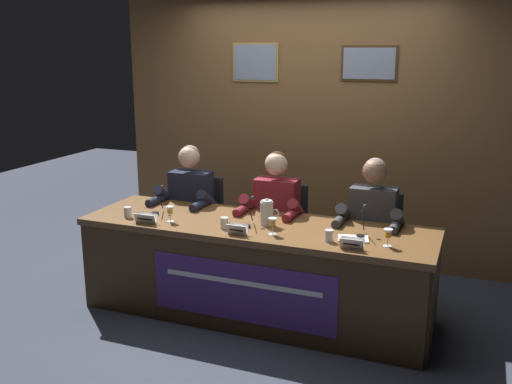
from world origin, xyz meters
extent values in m
plane|color=#383D4C|center=(0.00, 0.00, 0.00)|extent=(12.00, 12.00, 0.00)
cube|color=brown|center=(0.00, 1.45, 1.30)|extent=(3.94, 0.12, 2.60)
cube|color=tan|center=(-0.55, 1.39, 1.93)|extent=(0.48, 0.02, 0.37)
cube|color=#8C99AD|center=(-0.55, 1.38, 1.93)|extent=(0.44, 0.01, 0.33)
cube|color=#4C3319|center=(0.55, 1.39, 1.93)|extent=(0.51, 0.02, 0.32)
cube|color=#8C99AD|center=(0.55, 1.38, 1.93)|extent=(0.47, 0.01, 0.28)
cube|color=brown|center=(0.00, 0.00, 0.72)|extent=(2.74, 0.81, 0.05)
cube|color=#402A16|center=(0.00, -0.39, 0.35)|extent=(2.68, 0.04, 0.70)
cube|color=#402A16|center=(-1.32, 0.00, 0.35)|extent=(0.08, 0.73, 0.70)
cube|color=#402A16|center=(1.32, 0.00, 0.35)|extent=(0.08, 0.73, 0.70)
cube|color=#4C2D7A|center=(0.05, -0.41, 0.35)|extent=(1.42, 0.01, 0.45)
cube|color=white|center=(0.05, -0.41, 0.43)|extent=(1.20, 0.00, 0.04)
cylinder|color=black|center=(-0.81, 0.51, 0.01)|extent=(0.44, 0.44, 0.02)
cylinder|color=black|center=(-0.81, 0.51, 0.23)|extent=(0.05, 0.05, 0.41)
cube|color=#232328|center=(-0.81, 0.51, 0.45)|extent=(0.44, 0.44, 0.03)
cube|color=#232328|center=(-0.81, 0.71, 0.69)|extent=(0.40, 0.05, 0.44)
cylinder|color=black|center=(-0.91, 0.16, 0.23)|extent=(0.10, 0.10, 0.47)
cylinder|color=black|center=(-0.71, 0.16, 0.23)|extent=(0.10, 0.10, 0.47)
cylinder|color=black|center=(-0.91, 0.31, 0.52)|extent=(0.13, 0.34, 0.13)
cylinder|color=black|center=(-0.71, 0.31, 0.52)|extent=(0.13, 0.34, 0.13)
cube|color=#1E2338|center=(-0.81, 0.48, 0.76)|extent=(0.36, 0.20, 0.48)
sphere|color=beige|center=(-0.81, 0.46, 1.13)|extent=(0.19, 0.19, 0.19)
sphere|color=gray|center=(-0.81, 0.47, 1.15)|extent=(0.17, 0.17, 0.17)
cylinder|color=#1E2338|center=(-1.02, 0.38, 0.78)|extent=(0.09, 0.30, 0.25)
cylinder|color=#1E2338|center=(-0.60, 0.38, 0.78)|extent=(0.09, 0.30, 0.25)
cylinder|color=#1E2338|center=(-1.02, 0.22, 0.78)|extent=(0.07, 0.24, 0.07)
cylinder|color=#1E2338|center=(-0.60, 0.22, 0.78)|extent=(0.07, 0.24, 0.07)
cube|color=white|center=(-0.79, -0.33, 0.79)|extent=(0.18, 0.03, 0.08)
cube|color=white|center=(-0.79, -0.29, 0.79)|extent=(0.18, 0.03, 0.08)
cube|color=black|center=(-0.79, -0.33, 0.79)|extent=(0.13, 0.01, 0.01)
cylinder|color=white|center=(-0.64, -0.20, 0.75)|extent=(0.06, 0.06, 0.00)
cylinder|color=white|center=(-0.64, -0.20, 0.78)|extent=(0.01, 0.01, 0.05)
cone|color=white|center=(-0.64, -0.20, 0.84)|extent=(0.06, 0.06, 0.06)
cylinder|color=yellow|center=(-0.64, -0.20, 0.83)|extent=(0.04, 0.04, 0.04)
cylinder|color=silver|center=(-1.01, -0.22, 0.79)|extent=(0.06, 0.06, 0.08)
cylinder|color=silver|center=(-1.01, -0.22, 0.77)|extent=(0.05, 0.05, 0.05)
cylinder|color=black|center=(-0.85, -0.07, 0.76)|extent=(0.06, 0.06, 0.02)
cylinder|color=black|center=(-0.85, -0.01, 0.86)|extent=(0.01, 0.13, 0.18)
sphere|color=#2D2D2D|center=(-0.85, 0.05, 0.95)|extent=(0.03, 0.03, 0.03)
cylinder|color=black|center=(0.00, 0.51, 0.01)|extent=(0.44, 0.44, 0.02)
cylinder|color=black|center=(0.00, 0.51, 0.23)|extent=(0.05, 0.05, 0.41)
cube|color=#232328|center=(0.00, 0.51, 0.45)|extent=(0.44, 0.44, 0.03)
cube|color=#232328|center=(0.00, 0.71, 0.69)|extent=(0.40, 0.05, 0.44)
cylinder|color=black|center=(-0.10, 0.16, 0.23)|extent=(0.10, 0.10, 0.47)
cylinder|color=black|center=(0.10, 0.16, 0.23)|extent=(0.10, 0.10, 0.47)
cylinder|color=black|center=(-0.10, 0.31, 0.52)|extent=(0.13, 0.34, 0.13)
cylinder|color=black|center=(0.10, 0.31, 0.52)|extent=(0.13, 0.34, 0.13)
cube|color=maroon|center=(0.00, 0.48, 0.76)|extent=(0.36, 0.20, 0.48)
sphere|color=beige|center=(0.00, 0.46, 1.13)|extent=(0.19, 0.19, 0.19)
sphere|color=#331E0F|center=(0.00, 0.47, 1.15)|extent=(0.17, 0.17, 0.17)
cylinder|color=maroon|center=(-0.21, 0.38, 0.78)|extent=(0.09, 0.30, 0.25)
cylinder|color=maroon|center=(0.21, 0.38, 0.78)|extent=(0.09, 0.30, 0.25)
cylinder|color=maroon|center=(-0.21, 0.22, 0.78)|extent=(0.07, 0.24, 0.07)
cylinder|color=maroon|center=(0.21, 0.22, 0.78)|extent=(0.07, 0.24, 0.07)
cube|color=white|center=(-0.02, -0.32, 0.79)|extent=(0.15, 0.03, 0.08)
cube|color=white|center=(-0.02, -0.29, 0.79)|extent=(0.15, 0.03, 0.08)
cube|color=black|center=(-0.02, -0.33, 0.79)|extent=(0.11, 0.01, 0.01)
cylinder|color=white|center=(0.21, -0.21, 0.75)|extent=(0.06, 0.06, 0.00)
cylinder|color=white|center=(0.21, -0.21, 0.78)|extent=(0.01, 0.01, 0.05)
cone|color=white|center=(0.21, -0.21, 0.84)|extent=(0.06, 0.06, 0.06)
cylinder|color=yellow|center=(0.21, -0.21, 0.83)|extent=(0.04, 0.04, 0.04)
cylinder|color=silver|center=(-0.18, -0.20, 0.79)|extent=(0.06, 0.06, 0.08)
cylinder|color=silver|center=(-0.18, -0.20, 0.77)|extent=(0.05, 0.05, 0.05)
cylinder|color=black|center=(-0.03, -0.12, 0.76)|extent=(0.06, 0.06, 0.02)
cylinder|color=black|center=(-0.03, -0.06, 0.86)|extent=(0.01, 0.13, 0.18)
sphere|color=#2D2D2D|center=(-0.03, 0.01, 0.95)|extent=(0.03, 0.03, 0.03)
cylinder|color=black|center=(0.81, 0.51, 0.01)|extent=(0.44, 0.44, 0.02)
cylinder|color=black|center=(0.81, 0.51, 0.23)|extent=(0.05, 0.05, 0.41)
cube|color=#232328|center=(0.81, 0.51, 0.45)|extent=(0.44, 0.44, 0.03)
cube|color=#232328|center=(0.81, 0.71, 0.69)|extent=(0.40, 0.05, 0.44)
cylinder|color=black|center=(0.71, 0.16, 0.23)|extent=(0.10, 0.10, 0.47)
cylinder|color=black|center=(0.91, 0.16, 0.23)|extent=(0.10, 0.10, 0.47)
cylinder|color=black|center=(0.71, 0.31, 0.52)|extent=(0.13, 0.34, 0.13)
cylinder|color=black|center=(0.91, 0.31, 0.52)|extent=(0.13, 0.34, 0.13)
cube|color=#38383D|center=(0.81, 0.48, 0.76)|extent=(0.36, 0.20, 0.48)
sphere|color=#8E664C|center=(0.81, 0.46, 1.13)|extent=(0.19, 0.19, 0.19)
sphere|color=gray|center=(0.81, 0.47, 1.15)|extent=(0.17, 0.17, 0.17)
cylinder|color=#38383D|center=(0.60, 0.38, 0.78)|extent=(0.09, 0.30, 0.25)
cylinder|color=#38383D|center=(1.02, 0.38, 0.78)|extent=(0.09, 0.30, 0.25)
cylinder|color=#38383D|center=(0.60, 0.22, 0.78)|extent=(0.07, 0.24, 0.07)
cylinder|color=#38383D|center=(1.02, 0.22, 0.78)|extent=(0.07, 0.24, 0.07)
cube|color=white|center=(0.81, -0.33, 0.79)|extent=(0.16, 0.03, 0.08)
cube|color=white|center=(0.81, -0.29, 0.79)|extent=(0.16, 0.03, 0.08)
cube|color=black|center=(0.81, -0.33, 0.79)|extent=(0.11, 0.01, 0.01)
cylinder|color=white|center=(1.03, -0.16, 0.75)|extent=(0.06, 0.06, 0.00)
cylinder|color=white|center=(1.03, -0.16, 0.78)|extent=(0.01, 0.01, 0.05)
cone|color=white|center=(1.03, -0.16, 0.84)|extent=(0.06, 0.06, 0.06)
cylinder|color=orange|center=(1.03, -0.16, 0.83)|extent=(0.04, 0.04, 0.04)
cylinder|color=silver|center=(0.63, -0.21, 0.79)|extent=(0.06, 0.06, 0.08)
cylinder|color=silver|center=(0.63, -0.21, 0.77)|extent=(0.05, 0.05, 0.05)
cylinder|color=black|center=(0.82, -0.05, 0.76)|extent=(0.06, 0.06, 0.02)
cylinder|color=black|center=(0.82, 0.01, 0.86)|extent=(0.01, 0.13, 0.18)
sphere|color=#2D2D2D|center=(0.82, 0.08, 0.95)|extent=(0.03, 0.03, 0.03)
cylinder|color=silver|center=(0.09, 0.00, 0.84)|extent=(0.10, 0.10, 0.18)
cylinder|color=silver|center=(0.09, 0.00, 0.93)|extent=(0.09, 0.09, 0.01)
sphere|color=silver|center=(0.09, 0.00, 0.95)|extent=(0.02, 0.02, 0.02)
torus|color=silver|center=(0.15, 0.00, 0.85)|extent=(0.07, 0.01, 0.07)
cube|color=white|center=(0.78, -0.11, 0.75)|extent=(0.24, 0.19, 0.01)
camera|label=1|loc=(1.56, -3.95, 2.06)|focal=40.42mm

